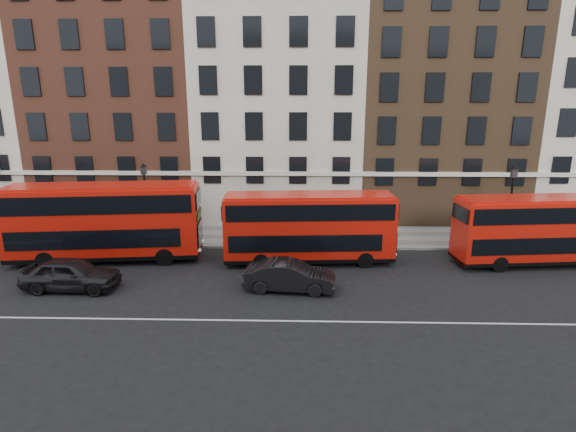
{
  "coord_description": "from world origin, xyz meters",
  "views": [
    {
      "loc": [
        1.73,
        -20.1,
        9.59
      ],
      "look_at": [
        1.07,
        5.0,
        3.0
      ],
      "focal_mm": 28.0,
      "sensor_mm": 36.0,
      "label": 1
    }
  ],
  "objects_px": {
    "bus_c": "(308,226)",
    "bus_d": "(539,229)",
    "car_front": "(290,276)",
    "bus_b": "(104,221)",
    "car_rear": "(71,274)"
  },
  "relations": [
    {
      "from": "bus_c",
      "to": "bus_d",
      "type": "relative_size",
      "value": 1.02
    },
    {
      "from": "bus_c",
      "to": "car_front",
      "type": "bearing_deg",
      "value": -107.64
    },
    {
      "from": "bus_b",
      "to": "car_front",
      "type": "bearing_deg",
      "value": -26.59
    },
    {
      "from": "bus_b",
      "to": "car_front",
      "type": "distance_m",
      "value": 12.07
    },
    {
      "from": "bus_b",
      "to": "car_front",
      "type": "relative_size",
      "value": 2.44
    },
    {
      "from": "car_rear",
      "to": "bus_c",
      "type": "bearing_deg",
      "value": -69.58
    },
    {
      "from": "bus_c",
      "to": "bus_d",
      "type": "distance_m",
      "value": 13.5
    },
    {
      "from": "bus_c",
      "to": "car_front",
      "type": "height_order",
      "value": "bus_c"
    },
    {
      "from": "bus_b",
      "to": "bus_d",
      "type": "relative_size",
      "value": 1.15
    },
    {
      "from": "bus_c",
      "to": "bus_d",
      "type": "height_order",
      "value": "bus_c"
    },
    {
      "from": "bus_c",
      "to": "car_rear",
      "type": "bearing_deg",
      "value": -164.48
    },
    {
      "from": "bus_b",
      "to": "bus_c",
      "type": "xyz_separation_m",
      "value": [
        12.23,
        0.0,
        -0.26
      ]
    },
    {
      "from": "bus_d",
      "to": "car_front",
      "type": "xyz_separation_m",
      "value": [
        -14.51,
        -4.1,
        -1.43
      ]
    },
    {
      "from": "bus_b",
      "to": "car_front",
      "type": "xyz_separation_m",
      "value": [
        11.22,
        -4.1,
        -1.75
      ]
    },
    {
      "from": "bus_d",
      "to": "bus_c",
      "type": "bearing_deg",
      "value": 174.32
    }
  ]
}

